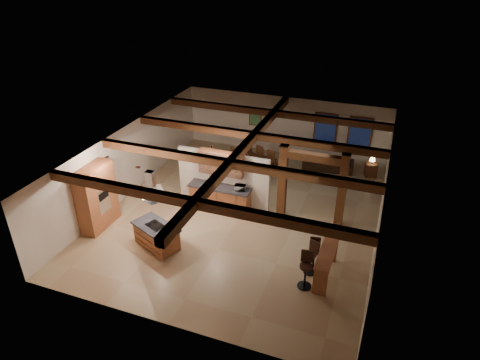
# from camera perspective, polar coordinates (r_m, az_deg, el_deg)

# --- Properties ---
(ground) EXTENTS (12.00, 12.00, 0.00)m
(ground) POSITION_cam_1_polar(r_m,az_deg,el_deg) (16.74, 0.37, -4.43)
(ground) COLOR tan
(ground) RESTS_ON ground
(room_walls) EXTENTS (12.00, 12.00, 12.00)m
(room_walls) POSITION_cam_1_polar(r_m,az_deg,el_deg) (15.84, 0.39, 0.98)
(room_walls) COLOR beige
(room_walls) RESTS_ON ground
(ceiling_beams) EXTENTS (10.00, 12.00, 0.28)m
(ceiling_beams) POSITION_cam_1_polar(r_m,az_deg,el_deg) (15.41, 0.40, 4.22)
(ceiling_beams) COLOR #432410
(ceiling_beams) RESTS_ON room_walls
(timber_posts) EXTENTS (2.50, 0.30, 2.90)m
(timber_posts) POSITION_cam_1_polar(r_m,az_deg,el_deg) (15.71, 9.62, 0.25)
(timber_posts) COLOR #432410
(timber_posts) RESTS_ON ground
(partition_wall) EXTENTS (3.80, 0.18, 2.20)m
(partition_wall) POSITION_cam_1_polar(r_m,az_deg,el_deg) (16.89, -2.23, 0.22)
(partition_wall) COLOR beige
(partition_wall) RESTS_ON ground
(pantry_cabinet) EXTENTS (0.67, 1.60, 2.40)m
(pantry_cabinet) POSITION_cam_1_polar(r_m,az_deg,el_deg) (16.25, -18.57, -2.22)
(pantry_cabinet) COLOR #975030
(pantry_cabinet) RESTS_ON ground
(back_counter) EXTENTS (2.50, 0.66, 0.94)m
(back_counter) POSITION_cam_1_polar(r_m,az_deg,el_deg) (16.89, -2.69, -2.24)
(back_counter) COLOR #975030
(back_counter) RESTS_ON ground
(upper_display_cabinet) EXTENTS (1.80, 0.36, 0.95)m
(upper_display_cabinet) POSITION_cam_1_polar(r_m,az_deg,el_deg) (16.39, -2.53, 2.23)
(upper_display_cabinet) COLOR #975030
(upper_display_cabinet) RESTS_ON partition_wall
(range_hood) EXTENTS (1.10, 1.10, 1.40)m
(range_hood) POSITION_cam_1_polar(r_m,az_deg,el_deg) (14.33, -11.56, -2.85)
(range_hood) COLOR silver
(range_hood) RESTS_ON room_walls
(back_windows) EXTENTS (2.70, 0.07, 1.70)m
(back_windows) POSITION_cam_1_polar(r_m,az_deg,el_deg) (20.69, 13.47, 6.15)
(back_windows) COLOR #432410
(back_windows) RESTS_ON room_walls
(framed_art) EXTENTS (0.65, 0.05, 0.85)m
(framed_art) POSITION_cam_1_polar(r_m,az_deg,el_deg) (21.46, 2.05, 8.32)
(framed_art) COLOR #432410
(framed_art) RESTS_ON room_walls
(recessed_cans) EXTENTS (3.16, 2.46, 0.03)m
(recessed_cans) POSITION_cam_1_polar(r_m,az_deg,el_deg) (14.81, -11.47, 3.03)
(recessed_cans) COLOR silver
(recessed_cans) RESTS_ON room_walls
(kitchen_island) EXTENTS (1.91, 1.49, 0.84)m
(kitchen_island) POSITION_cam_1_polar(r_m,az_deg,el_deg) (15.06, -11.06, -7.27)
(kitchen_island) COLOR #975030
(kitchen_island) RESTS_ON ground
(dining_table) EXTENTS (2.14, 1.44, 0.69)m
(dining_table) POSITION_cam_1_polar(r_m,az_deg,el_deg) (19.55, 1.64, 1.89)
(dining_table) COLOR #422210
(dining_table) RESTS_ON ground
(sofa) EXTENTS (2.38, 1.12, 0.67)m
(sofa) POSITION_cam_1_polar(r_m,az_deg,el_deg) (20.29, 11.68, 2.30)
(sofa) COLOR black
(sofa) RESTS_ON ground
(microwave) EXTENTS (0.45, 0.35, 0.23)m
(microwave) POSITION_cam_1_polar(r_m,az_deg,el_deg) (16.32, 0.01, -1.03)
(microwave) COLOR #B2B2B7
(microwave) RESTS_ON back_counter
(bar_counter) EXTENTS (0.50, 1.87, 0.98)m
(bar_counter) POSITION_cam_1_polar(r_m,az_deg,el_deg) (13.64, 11.44, -10.40)
(bar_counter) COLOR #975030
(bar_counter) RESTS_ON ground
(side_table) EXTENTS (0.62, 0.62, 0.62)m
(side_table) POSITION_cam_1_polar(r_m,az_deg,el_deg) (20.15, 17.04, 1.31)
(side_table) COLOR #432410
(side_table) RESTS_ON ground
(table_lamp) EXTENTS (0.25, 0.25, 0.30)m
(table_lamp) POSITION_cam_1_polar(r_m,az_deg,el_deg) (19.93, 17.25, 2.65)
(table_lamp) COLOR black
(table_lamp) RESTS_ON side_table
(bar_stool_a) EXTENTS (0.42, 0.43, 1.13)m
(bar_stool_a) POSITION_cam_1_polar(r_m,az_deg,el_deg) (13.79, 9.50, -10.14)
(bar_stool_a) COLOR black
(bar_stool_a) RESTS_ON ground
(bar_stool_b) EXTENTS (0.43, 0.44, 1.24)m
(bar_stool_b) POSITION_cam_1_polar(r_m,az_deg,el_deg) (13.23, 8.76, -11.70)
(bar_stool_b) COLOR black
(bar_stool_b) RESTS_ON ground
(bar_stool_c) EXTENTS (0.40, 0.41, 1.13)m
(bar_stool_c) POSITION_cam_1_polar(r_m,az_deg,el_deg) (13.95, 9.87, -9.67)
(bar_stool_c) COLOR black
(bar_stool_c) RESTS_ON ground
(dining_chairs) EXTENTS (2.39, 2.39, 1.18)m
(dining_chairs) POSITION_cam_1_polar(r_m,az_deg,el_deg) (19.43, 1.65, 2.57)
(dining_chairs) COLOR #432410
(dining_chairs) RESTS_ON ground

